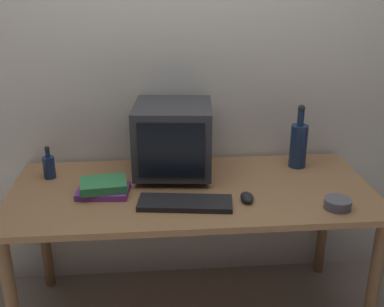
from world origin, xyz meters
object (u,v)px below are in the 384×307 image
at_px(book_stack, 103,188).
at_px(cd_spindle, 338,204).
at_px(keyboard, 185,203).
at_px(computer_mouse, 247,197).
at_px(bottle_short, 49,166).
at_px(crt_monitor, 173,139).
at_px(bottle_tall, 299,144).

height_order(book_stack, cd_spindle, book_stack).
distance_m(keyboard, computer_mouse, 0.29).
bearing_deg(keyboard, bottle_short, 158.79).
xyz_separation_m(crt_monitor, keyboard, (0.03, -0.36, -0.18)).
bearing_deg(bottle_short, computer_mouse, -19.84).
bearing_deg(keyboard, book_stack, 165.58).
relative_size(computer_mouse, bottle_tall, 0.29).
height_order(computer_mouse, cd_spindle, cd_spindle).
bearing_deg(book_stack, bottle_tall, 14.12).
relative_size(crt_monitor, book_stack, 1.67).
distance_m(crt_monitor, cd_spindle, 0.85).
relative_size(keyboard, cd_spindle, 3.50).
relative_size(keyboard, bottle_short, 2.45).
height_order(bottle_short, book_stack, bottle_short).
xyz_separation_m(computer_mouse, book_stack, (-0.66, 0.13, 0.01)).
xyz_separation_m(crt_monitor, bottle_tall, (0.67, 0.05, -0.06)).
height_order(keyboard, book_stack, book_stack).
bearing_deg(bottle_tall, computer_mouse, -132.17).
relative_size(bottle_tall, book_stack, 1.36).
distance_m(crt_monitor, bottle_tall, 0.67).
height_order(crt_monitor, bottle_short, crt_monitor).
xyz_separation_m(bottle_tall, bottle_short, (-1.29, -0.04, -0.06)).
distance_m(bottle_tall, bottle_short, 1.30).
height_order(crt_monitor, bottle_tall, crt_monitor).
distance_m(crt_monitor, bottle_short, 0.64).
bearing_deg(crt_monitor, book_stack, -148.80).
relative_size(bottle_tall, bottle_short, 2.00).
relative_size(crt_monitor, bottle_tall, 1.23).
bearing_deg(bottle_tall, crt_monitor, -175.95).
bearing_deg(book_stack, bottle_short, 143.68).
distance_m(crt_monitor, computer_mouse, 0.49).
bearing_deg(bottle_short, keyboard, -28.67).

